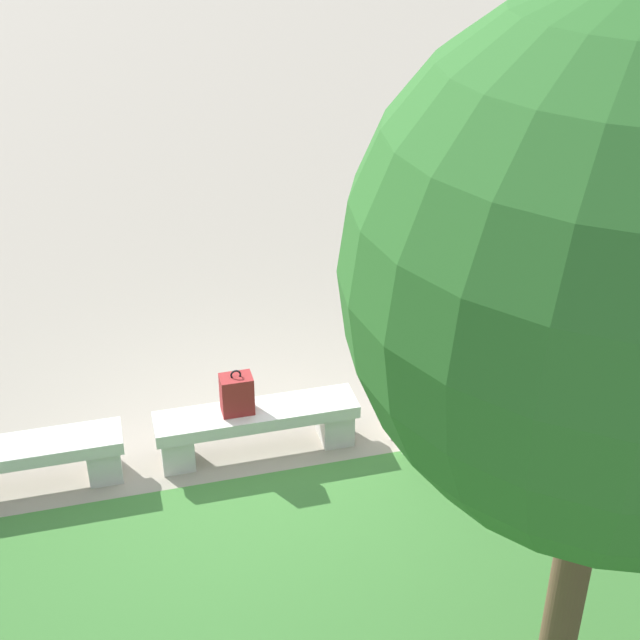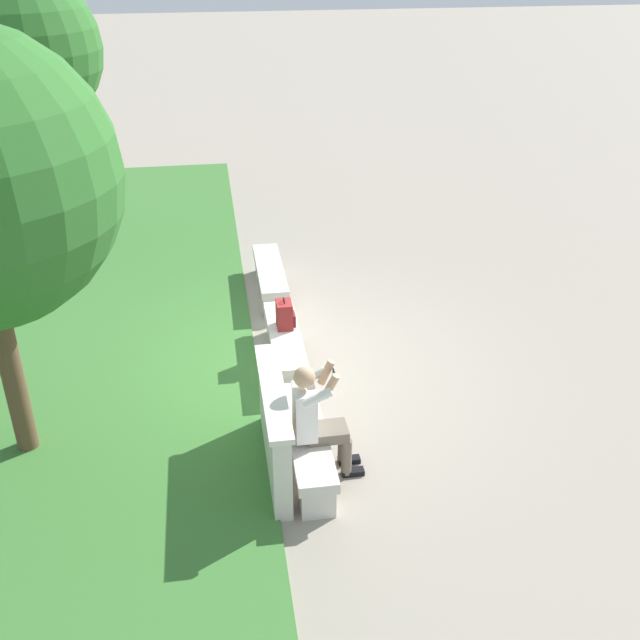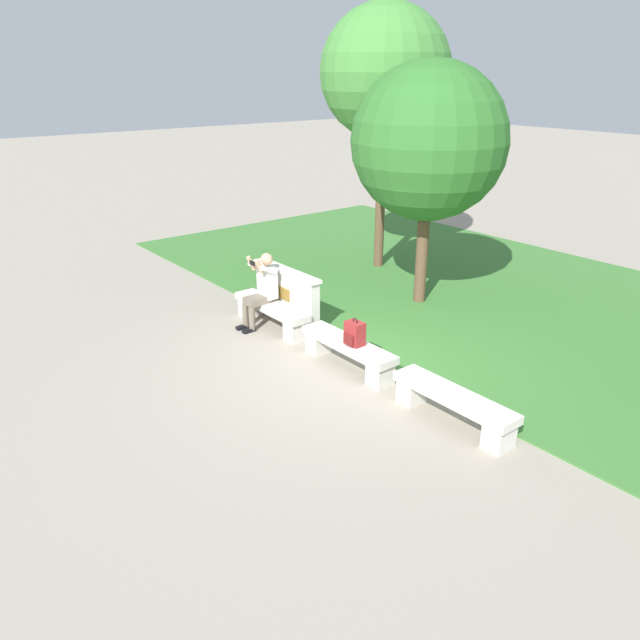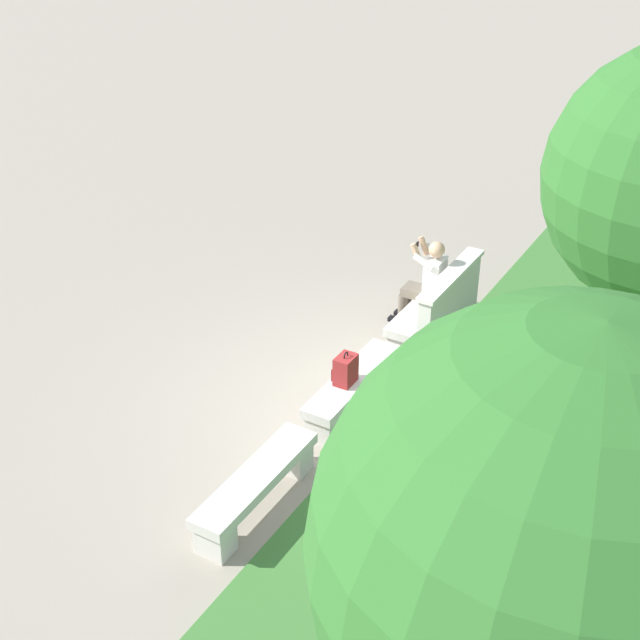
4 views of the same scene
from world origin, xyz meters
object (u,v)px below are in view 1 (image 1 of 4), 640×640
(bench_mid, at_px, (14,461))
(tree_right_background, at_px, (627,274))
(person_photographer, at_px, (489,344))
(backpack, at_px, (237,394))
(bench_main, at_px, (473,390))
(bench_near, at_px, (257,424))

(bench_mid, height_order, tree_right_background, tree_right_background)
(person_photographer, xyz_separation_m, backpack, (2.40, 0.05, -0.11))
(backpack, bearing_deg, bench_main, 179.39)
(bench_mid, bearing_deg, person_photographer, -178.97)
(bench_near, relative_size, tree_right_background, 0.40)
(bench_main, xyz_separation_m, tree_right_background, (0.74, 3.01, 2.77))
(person_photographer, distance_m, tree_right_background, 3.97)
(bench_main, bearing_deg, backpack, -0.61)
(backpack, bearing_deg, person_photographer, -178.71)
(bench_near, bearing_deg, backpack, -8.23)
(bench_main, bearing_deg, person_photographer, -153.71)
(bench_near, relative_size, backpack, 4.22)
(backpack, height_order, tree_right_background, tree_right_background)
(bench_mid, bearing_deg, backpack, -179.29)
(person_photographer, xyz_separation_m, tree_right_background, (0.89, 3.09, 2.33))
(bench_near, xyz_separation_m, bench_mid, (2.08, 0.00, 0.00))
(tree_right_background, bearing_deg, person_photographer, -106.13)
(person_photographer, height_order, tree_right_background, tree_right_background)
(bench_near, distance_m, tree_right_background, 4.31)
(person_photographer, bearing_deg, bench_main, 26.29)
(bench_main, bearing_deg, tree_right_background, 76.26)
(backpack, distance_m, tree_right_background, 4.18)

